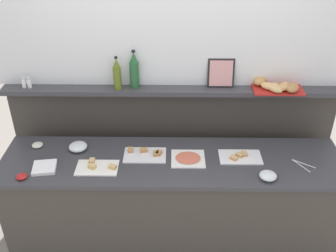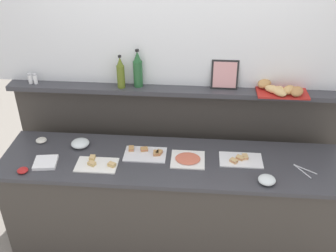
{
  "view_description": "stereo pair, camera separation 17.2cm",
  "coord_description": "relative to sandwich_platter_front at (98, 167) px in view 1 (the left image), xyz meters",
  "views": [
    {
      "loc": [
        -0.0,
        -2.49,
        2.73
      ],
      "look_at": [
        -0.04,
        0.1,
        1.14
      ],
      "focal_mm": 42.46,
      "sensor_mm": 36.0,
      "label": 1
    },
    {
      "loc": [
        0.17,
        -2.48,
        2.73
      ],
      "look_at": [
        -0.04,
        0.1,
        1.14
      ],
      "focal_mm": 42.46,
      "sensor_mm": 36.0,
      "label": 2
    }
  ],
  "objects": [
    {
      "name": "ground_plane",
      "position": [
        0.56,
        0.71,
        -0.9
      ],
      "size": [
        12.0,
        12.0,
        0.0
      ],
      "primitive_type": "plane",
      "color": "gray"
    },
    {
      "name": "buffet_counter",
      "position": [
        0.56,
        0.11,
        -0.45
      ],
      "size": [
        2.68,
        0.65,
        0.89
      ],
      "color": "#3D3833",
      "rests_on": "ground_plane"
    },
    {
      "name": "back_ledge_unit",
      "position": [
        0.56,
        0.61,
        -0.22
      ],
      "size": [
        2.8,
        0.22,
        1.3
      ],
      "color": "#3D3833",
      "rests_on": "ground_plane"
    },
    {
      "name": "upper_wall_panel",
      "position": [
        0.56,
        0.63,
        1.05
      ],
      "size": [
        3.4,
        0.08,
        1.3
      ],
      "primitive_type": "cube",
      "color": "silver",
      "rests_on": "back_ledge_unit"
    },
    {
      "name": "sandwich_platter_front",
      "position": [
        0.0,
        0.0,
        0.0
      ],
      "size": [
        0.32,
        0.19,
        0.04
      ],
      "color": "white",
      "rests_on": "buffet_counter"
    },
    {
      "name": "sandwich_platter_rear",
      "position": [
        0.35,
        0.17,
        0.0
      ],
      "size": [
        0.33,
        0.21,
        0.04
      ],
      "color": "silver",
      "rests_on": "buffet_counter"
    },
    {
      "name": "sandwich_platter_side",
      "position": [
        1.1,
        0.15,
        -0.0
      ],
      "size": [
        0.33,
        0.2,
        0.04
      ],
      "color": "white",
      "rests_on": "buffet_counter"
    },
    {
      "name": "cold_cuts_platter",
      "position": [
        0.69,
        0.12,
        0.0
      ],
      "size": [
        0.26,
        0.24,
        0.02
      ],
      "color": "white",
      "rests_on": "buffet_counter"
    },
    {
      "name": "glass_bowl_large",
      "position": [
        1.26,
        -0.11,
        0.01
      ],
      "size": [
        0.13,
        0.13,
        0.05
      ],
      "color": "silver",
      "rests_on": "buffet_counter"
    },
    {
      "name": "glass_bowl_medium",
      "position": [
        -0.19,
        0.24,
        0.02
      ],
      "size": [
        0.15,
        0.15,
        0.06
      ],
      "color": "silver",
      "rests_on": "buffet_counter"
    },
    {
      "name": "condiment_bowl_teal",
      "position": [
        -0.54,
        0.28,
        0.01
      ],
      "size": [
        0.09,
        0.09,
        0.03
      ],
      "primitive_type": "ellipsoid",
      "color": "silver",
      "rests_on": "buffet_counter"
    },
    {
      "name": "condiment_bowl_red",
      "position": [
        -0.53,
        -0.12,
        0.01
      ],
      "size": [
        0.08,
        0.08,
        0.03
      ],
      "primitive_type": "ellipsoid",
      "color": "red",
      "rests_on": "buffet_counter"
    },
    {
      "name": "serving_tongs",
      "position": [
        1.56,
        0.06,
        -0.0
      ],
      "size": [
        0.16,
        0.16,
        0.01
      ],
      "color": "#B7BABF",
      "rests_on": "buffet_counter"
    },
    {
      "name": "napkin_stack",
      "position": [
        -0.4,
        -0.01,
        0.0
      ],
      "size": [
        0.19,
        0.19,
        0.03
      ],
      "primitive_type": "cube",
      "rotation": [
        0.0,
        0.0,
        0.15
      ],
      "color": "white",
      "rests_on": "buffet_counter"
    },
    {
      "name": "wine_bottle_green",
      "position": [
        0.26,
        0.55,
        0.55
      ],
      "size": [
        0.08,
        0.08,
        0.32
      ],
      "color": "#23562D",
      "rests_on": "back_ledge_unit"
    },
    {
      "name": "olive_oil_bottle",
      "position": [
        0.12,
        0.52,
        0.53
      ],
      "size": [
        0.06,
        0.06,
        0.28
      ],
      "color": "#56661E",
      "rests_on": "back_ledge_unit"
    },
    {
      "name": "salt_shaker",
      "position": [
        -0.65,
        0.53,
        0.45
      ],
      "size": [
        0.03,
        0.03,
        0.09
      ],
      "color": "white",
      "rests_on": "back_ledge_unit"
    },
    {
      "name": "pepper_shaker",
      "position": [
        -0.6,
        0.53,
        0.45
      ],
      "size": [
        0.03,
        0.03,
        0.09
      ],
      "color": "white",
      "rests_on": "back_ledge_unit"
    },
    {
      "name": "bread_basket",
      "position": [
        1.4,
        0.5,
        0.44
      ],
      "size": [
        0.41,
        0.29,
        0.08
      ],
      "color": "#B2231E",
      "rests_on": "back_ledge_unit"
    },
    {
      "name": "framed_picture",
      "position": [
        0.95,
        0.57,
        0.52
      ],
      "size": [
        0.22,
        0.06,
        0.24
      ],
      "color": "black",
      "rests_on": "back_ledge_unit"
    }
  ]
}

